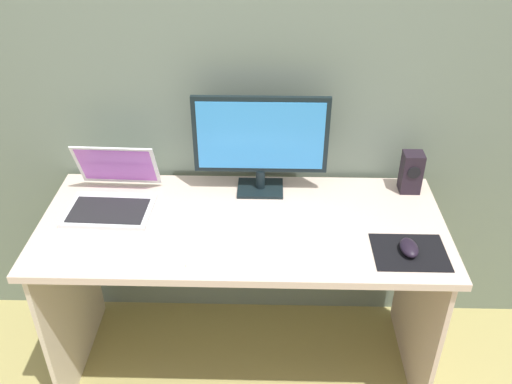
# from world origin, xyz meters

# --- Properties ---
(ground_plane) EXTENTS (8.00, 8.00, 0.00)m
(ground_plane) POSITION_xyz_m (0.00, 0.00, 0.00)
(ground_plane) COLOR #A19655
(wall_back) EXTENTS (6.00, 0.04, 2.50)m
(wall_back) POSITION_xyz_m (0.00, 0.36, 1.25)
(wall_back) COLOR slate
(wall_back) RESTS_ON ground_plane
(desk) EXTENTS (1.49, 0.64, 0.76)m
(desk) POSITION_xyz_m (0.00, 0.00, 0.60)
(desk) COLOR beige
(desk) RESTS_ON ground_plane
(monitor) EXTENTS (0.51, 0.14, 0.40)m
(monitor) POSITION_xyz_m (0.06, 0.22, 0.97)
(monitor) COLOR black
(monitor) RESTS_ON desk
(speaker_right) EXTENTS (0.08, 0.08, 0.17)m
(speaker_right) POSITION_xyz_m (0.65, 0.23, 0.84)
(speaker_right) COLOR black
(speaker_right) RESTS_ON desk
(laptop) EXTENTS (0.33, 0.32, 0.22)m
(laptop) POSITION_xyz_m (-0.50, 0.10, 0.80)
(laptop) COLOR silver
(laptop) RESTS_ON desk
(keyboard_external) EXTENTS (0.41, 0.14, 0.01)m
(keyboard_external) POSITION_xyz_m (0.03, -0.19, 0.76)
(keyboard_external) COLOR white
(keyboard_external) RESTS_ON desk
(mousepad) EXTENTS (0.25, 0.20, 0.00)m
(mousepad) POSITION_xyz_m (0.58, -0.16, 0.76)
(mousepad) COLOR black
(mousepad) RESTS_ON desk
(mouse) EXTENTS (0.06, 0.10, 0.04)m
(mouse) POSITION_xyz_m (0.57, -0.16, 0.78)
(mouse) COLOR black
(mouse) RESTS_ON mousepad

